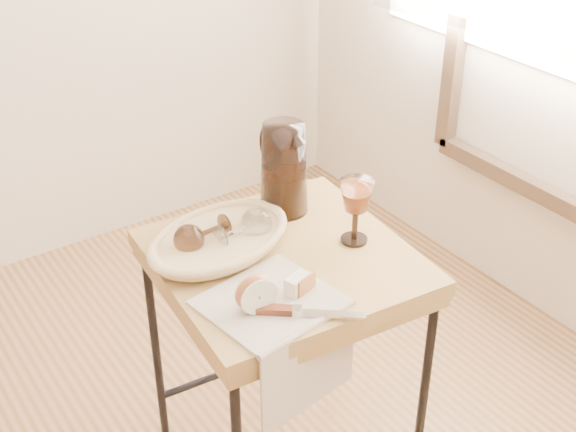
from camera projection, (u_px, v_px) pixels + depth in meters
side_table at (284, 370)px, 2.07m from camera, size 0.64×0.64×0.75m
tea_towel at (270, 302)px, 1.71m from camera, size 0.31×0.29×0.01m
bread_basket at (219, 241)px, 1.89m from camera, size 0.40×0.31×0.04m
goblet_lying_a at (205, 233)px, 1.87m from camera, size 0.13×0.09×0.08m
goblet_lying_b at (242, 229)px, 1.88m from camera, size 0.13×0.08×0.08m
pitcher at (284, 168)px, 2.00m from camera, size 0.18×0.26×0.29m
wine_goblet at (356, 211)px, 1.88m from camera, size 0.10×0.10×0.17m
apple_half at (255, 292)px, 1.67m from camera, size 0.10×0.06×0.09m
apple_wedge at (298, 284)px, 1.73m from camera, size 0.07×0.05×0.04m
table_knife at (301, 311)px, 1.66m from camera, size 0.21×0.18×0.02m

